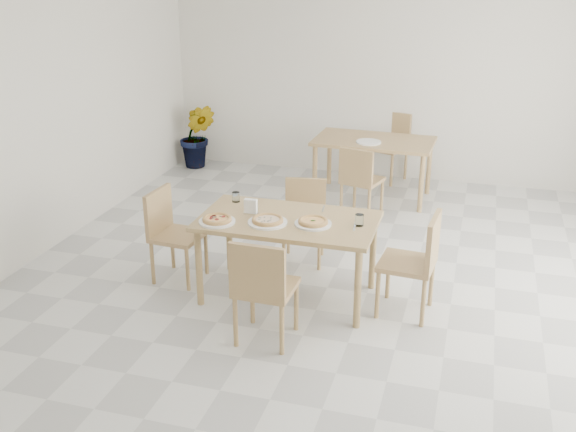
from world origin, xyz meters
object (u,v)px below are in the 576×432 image
(chair_south, at_px, (262,285))
(napkin_holder, at_px, (251,207))
(tumbler_b, at_px, (359,220))
(chair_back_n, at_px, (391,141))
(chair_east, at_px, (417,258))
(plate_mushroom, at_px, (268,222))
(pizza_pepperoni, at_px, (217,219))
(tumbler_a, at_px, (236,197))
(chair_north, at_px, (304,214))
(plate_margherita, at_px, (313,224))
(chair_west, at_px, (170,228))
(pizza_mushroom, at_px, (268,220))
(plate_empty, at_px, (369,142))
(pizza_margherita, at_px, (313,221))
(chair_back_s, at_px, (360,177))
(main_table, at_px, (288,227))
(second_table, at_px, (374,146))
(plate_pepperoni, at_px, (217,221))
(potted_plant, at_px, (197,136))

(chair_south, relative_size, napkin_holder, 6.52)
(tumbler_b, bearing_deg, chair_back_n, 93.81)
(chair_south, height_order, chair_east, chair_east)
(plate_mushroom, relative_size, pizza_pepperoni, 1.08)
(chair_south, height_order, tumbler_a, chair_south)
(plate_mushroom, distance_m, tumbler_b, 0.78)
(chair_north, height_order, plate_margherita, chair_north)
(chair_west, bearing_deg, tumbler_a, -63.75)
(tumbler_b, relative_size, napkin_holder, 0.71)
(chair_east, relative_size, napkin_holder, 6.58)
(pizza_mushroom, height_order, plate_empty, pizza_mushroom)
(chair_back_n, bearing_deg, plate_empty, -76.72)
(pizza_margherita, relative_size, plate_empty, 0.90)
(tumbler_b, relative_size, chair_back_s, 0.12)
(main_table, distance_m, napkin_holder, 0.38)
(chair_back_s, bearing_deg, pizza_pepperoni, 86.32)
(tumbler_b, bearing_deg, plate_margherita, -165.93)
(chair_back_s, relative_size, chair_back_n, 0.94)
(plate_margherita, distance_m, plate_mushroom, 0.39)
(plate_empty, bearing_deg, tumbler_a, -109.05)
(plate_margherita, distance_m, napkin_holder, 0.60)
(pizza_mushroom, height_order, second_table, pizza_mushroom)
(chair_north, distance_m, plate_mushroom, 1.01)
(pizza_mushroom, xyz_separation_m, second_table, (0.42, 2.98, -0.12))
(chair_south, relative_size, chair_back_n, 1.00)
(pizza_margherita, relative_size, tumbler_a, 2.93)
(tumbler_a, height_order, chair_back_s, same)
(chair_back_n, bearing_deg, chair_west, -91.71)
(chair_back_n, bearing_deg, pizza_mushroom, -76.28)
(plate_pepperoni, xyz_separation_m, chair_back_n, (0.94, 3.89, -0.24))
(chair_east, bearing_deg, second_table, -158.37)
(pizza_margherita, bearing_deg, chair_back_n, 87.86)
(chair_east, relative_size, pizza_mushroom, 2.54)
(tumbler_a, xyz_separation_m, second_table, (0.86, 2.56, -0.13))
(pizza_pepperoni, distance_m, tumbler_b, 1.21)
(tumbler_b, bearing_deg, tumbler_a, 168.21)
(chair_north, distance_m, pizza_mushroom, 1.01)
(tumbler_a, distance_m, second_table, 2.70)
(main_table, relative_size, chair_east, 1.69)
(chair_south, relative_size, plate_pepperoni, 2.86)
(potted_plant, bearing_deg, second_table, -12.15)
(chair_back_n, xyz_separation_m, plate_empty, (-0.14, -0.97, 0.24))
(chair_north, relative_size, pizza_mushroom, 2.29)
(plate_pepperoni, xyz_separation_m, second_table, (0.84, 3.08, -0.09))
(pizza_mushroom, height_order, chair_back_n, chair_back_n)
(main_table, xyz_separation_m, plate_margherita, (0.24, -0.07, 0.09))
(napkin_holder, distance_m, chair_back_s, 2.20)
(chair_south, xyz_separation_m, tumbler_a, (-0.62, 1.10, 0.27))
(chair_back_n, height_order, plate_empty, chair_back_n)
(chair_back_s, bearing_deg, tumbler_b, 115.40)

